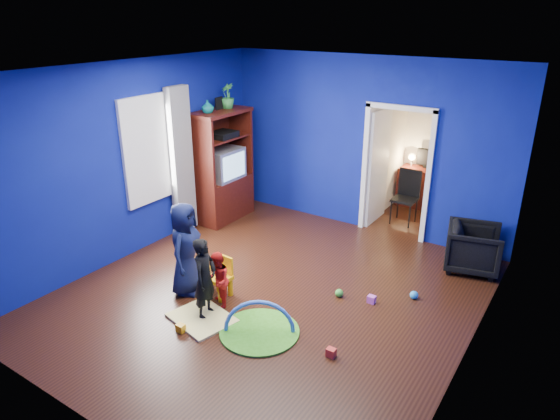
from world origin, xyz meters
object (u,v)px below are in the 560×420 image
Objects in this scene: toddler_red at (218,281)px; vase at (208,107)px; tv_armoire at (222,166)px; hopper_ball at (197,270)px; study_desk at (422,188)px; play_mat at (259,331)px; armchair at (473,248)px; folding_chair at (405,199)px; crt_tv at (224,164)px; child_navy at (185,249)px; child_black at (205,278)px; kid_chair at (219,280)px.

toddler_red is 3.23m from vase.
hopper_ball is (1.19, -2.03, -0.80)m from tv_armoire.
toddler_red is at bearing -101.44° from study_desk.
tv_armoire is 3.74m from play_mat.
armchair is at bearing 95.65° from toddler_red.
toddler_red is at bearing -104.14° from folding_chair.
play_mat is (-1.68, -2.97, -0.33)m from armchair.
crt_tv reaches higher than armchair.
hopper_ball is 0.42× the size of study_desk.
child_navy is 3.44× the size of hopper_ball.
child_black is at bearing -103.26° from folding_chair.
child_navy is 1.34× the size of play_mat.
kid_chair is (-0.15, 0.20, -0.13)m from toddler_red.
study_desk is (1.63, 4.55, 0.19)m from hopper_ball.
child_black reaches higher than folding_chair.
folding_chair is at bearing -90.00° from study_desk.
kid_chair is (1.69, -2.15, -0.73)m from tv_armoire.
child_navy is 0.65× the size of tv_armoire.
hopper_ball is 1.49m from play_mat.
study_desk is (0.23, 5.03, 0.36)m from play_mat.
armchair is at bearing 10.09° from vase.
armchair is 2.52m from study_desk.
toddler_red reaches higher than kid_chair.
vase is (-1.84, 2.28, 1.54)m from child_black.
vase is 1.09m from crt_tv.
folding_chair is (0.00, -0.96, 0.09)m from study_desk.
tv_armoire reaches higher than toddler_red.
child_navy is 1.44× the size of study_desk.
folding_chair is at bearing 86.83° from play_mat.
tv_armoire reaches higher than study_desk.
study_desk reaches higher than play_mat.
folding_chair is at bearing 28.95° from tv_armoire.
child_black is 0.92m from hopper_ball.
vase is at bearing 26.60° from child_black.
child_black reaches higher than armchair.
hopper_ball is at bearing -55.37° from vase.
hopper_ball is at bearing -60.38° from crt_tv.
child_black is at bearing -55.03° from crt_tv.
study_desk is (2.82, 2.82, -1.69)m from vase.
study_desk reaches higher than kid_chair.
toddler_red is 2.05× the size of hopper_ball.
vase is 3.98m from play_mat.
vase reaches higher than kid_chair.
hopper_ball is at bearing 171.93° from kid_chair.
tv_armoire is at bearing 90.00° from vase.
study_desk is 0.96m from folding_chair.
folding_chair is at bearing -25.63° from child_black.
child_black is 4.25m from folding_chair.
study_desk is at bearing 41.78° from tv_armoire.
hopper_ball is 0.74× the size of kid_chair.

